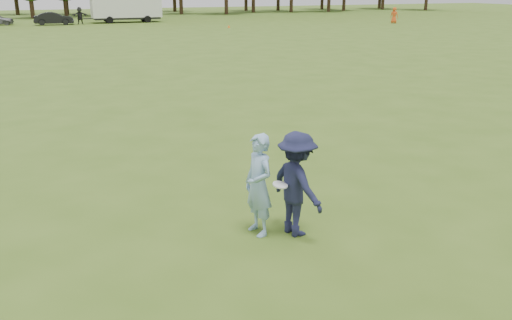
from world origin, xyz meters
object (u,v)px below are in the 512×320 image
object	(u,v)px
field_cone	(229,26)
cargo_trailer	(126,7)
thrower	(259,185)
defender	(297,184)
player_far_c	(394,15)
player_far_d	(80,16)
car_f	(54,19)

from	to	relation	value
field_cone	cargo_trailer	xyz separation A→B (m)	(-8.31, 12.63, 1.63)
thrower	defender	distance (m)	0.68
player_far_c	defender	bearing A→B (deg)	103.67
defender	cargo_trailer	xyz separation A→B (m)	(7.34, 59.29, 0.82)
player_far_c	player_far_d	distance (m)	36.11
defender	car_f	world-z (taller)	defender
player_far_d	cargo_trailer	size ratio (longest dim) A/B	0.21
defender	cargo_trailer	world-z (taller)	cargo_trailer
thrower	player_far_d	bearing A→B (deg)	167.99
defender	player_far_d	size ratio (longest dim) A/B	1.00
car_f	field_cone	world-z (taller)	car_f
thrower	defender	size ratio (longest dim) A/B	0.98
thrower	player_far_c	size ratio (longest dim) A/B	1.03
player_far_c	player_far_d	xyz separation A→B (m)	(-33.88, 12.51, 0.05)
thrower	car_f	distance (m)	57.85
defender	field_cone	world-z (taller)	defender
thrower	car_f	size ratio (longest dim) A/B	0.44
defender	player_far_d	xyz separation A→B (m)	(1.88, 58.24, 0.00)
player_far_c	cargo_trailer	distance (m)	31.50
car_f	cargo_trailer	world-z (taller)	cargo_trailer
field_cone	thrower	bearing A→B (deg)	-109.33
car_f	field_cone	distance (m)	20.18
player_far_c	car_f	world-z (taller)	player_far_c
player_far_d	field_cone	bearing A→B (deg)	-37.26
thrower	player_far_d	distance (m)	58.02
thrower	player_far_c	distance (m)	58.22
car_f	field_cone	xyz separation A→B (m)	(16.60, -11.46, -0.55)
thrower	player_far_c	world-z (taller)	thrower
player_far_d	car_f	xyz separation A→B (m)	(-2.83, -0.12, -0.26)
thrower	car_f	world-z (taller)	thrower
defender	car_f	size ratio (longest dim) A/B	0.45
player_far_d	car_f	bearing A→B (deg)	-174.82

